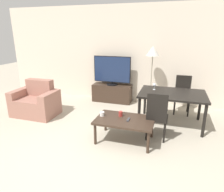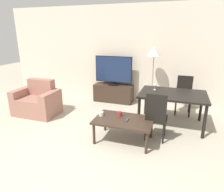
{
  "view_description": "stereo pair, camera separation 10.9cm",
  "coord_description": "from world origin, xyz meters",
  "px_view_note": "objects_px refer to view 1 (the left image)",
  "views": [
    {
      "loc": [
        1.38,
        -2.24,
        1.97
      ],
      "look_at": [
        0.15,
        1.68,
        0.65
      ],
      "focal_mm": 32.0,
      "sensor_mm": 36.0,
      "label": 1
    },
    {
      "loc": [
        1.48,
        -2.21,
        1.97
      ],
      "look_at": [
        0.15,
        1.68,
        0.65
      ],
      "focal_mm": 32.0,
      "sensor_mm": 36.0,
      "label": 2
    }
  ],
  "objects_px": {
    "dining_chair_far": "(182,93)",
    "wine_glass_left": "(154,85)",
    "floor_lamp": "(153,54)",
    "tv_stand": "(112,93)",
    "dining_chair_near": "(157,115)",
    "dining_table": "(172,96)",
    "cup_white_near": "(121,114)",
    "armchair": "(36,103)",
    "cup_colored_far": "(102,114)",
    "remote_primary": "(128,120)",
    "coffee_table": "(125,121)",
    "tv": "(112,71)"
  },
  "relations": [
    {
      "from": "dining_chair_far",
      "to": "wine_glass_left",
      "type": "xyz_separation_m",
      "value": [
        -0.65,
        -0.66,
        0.32
      ]
    },
    {
      "from": "floor_lamp",
      "to": "dining_chair_far",
      "type": "bearing_deg",
      "value": -10.62
    },
    {
      "from": "tv_stand",
      "to": "dining_chair_near",
      "type": "distance_m",
      "value": 2.38
    },
    {
      "from": "dining_chair_near",
      "to": "floor_lamp",
      "type": "xyz_separation_m",
      "value": [
        -0.33,
        1.75,
        0.91
      ]
    },
    {
      "from": "dining_table",
      "to": "cup_white_near",
      "type": "distance_m",
      "value": 1.29
    },
    {
      "from": "floor_lamp",
      "to": "wine_glass_left",
      "type": "bearing_deg",
      "value": -78.49
    },
    {
      "from": "armchair",
      "to": "cup_colored_far",
      "type": "xyz_separation_m",
      "value": [
        1.94,
        -0.56,
        0.17
      ]
    },
    {
      "from": "dining_chair_near",
      "to": "remote_primary",
      "type": "xyz_separation_m",
      "value": [
        -0.48,
        -0.23,
        -0.06
      ]
    },
    {
      "from": "tv_stand",
      "to": "coffee_table",
      "type": "xyz_separation_m",
      "value": [
        0.9,
        -2.08,
        0.14
      ]
    },
    {
      "from": "armchair",
      "to": "tv",
      "type": "xyz_separation_m",
      "value": [
        1.5,
        1.5,
        0.62
      ]
    },
    {
      "from": "armchair",
      "to": "dining_table",
      "type": "relative_size",
      "value": 0.76
    },
    {
      "from": "dining_chair_far",
      "to": "wine_glass_left",
      "type": "height_order",
      "value": "dining_chair_far"
    },
    {
      "from": "remote_primary",
      "to": "dining_chair_far",
      "type": "bearing_deg",
      "value": 62.03
    },
    {
      "from": "dining_chair_far",
      "to": "cup_colored_far",
      "type": "height_order",
      "value": "dining_chair_far"
    },
    {
      "from": "armchair",
      "to": "floor_lamp",
      "type": "xyz_separation_m",
      "value": [
        2.62,
        1.38,
        1.12
      ]
    },
    {
      "from": "armchair",
      "to": "floor_lamp",
      "type": "distance_m",
      "value": 3.17
    },
    {
      "from": "tv_stand",
      "to": "floor_lamp",
      "type": "xyz_separation_m",
      "value": [
        1.13,
        -0.12,
        1.17
      ]
    },
    {
      "from": "tv_stand",
      "to": "wine_glass_left",
      "type": "height_order",
      "value": "wine_glass_left"
    },
    {
      "from": "remote_primary",
      "to": "armchair",
      "type": "bearing_deg",
      "value": 166.45
    },
    {
      "from": "tv_stand",
      "to": "dining_chair_near",
      "type": "relative_size",
      "value": 1.2
    },
    {
      "from": "dining_table",
      "to": "dining_chair_far",
      "type": "xyz_separation_m",
      "value": [
        0.24,
        0.8,
        -0.14
      ]
    },
    {
      "from": "floor_lamp",
      "to": "cup_colored_far",
      "type": "distance_m",
      "value": 2.27
    },
    {
      "from": "floor_lamp",
      "to": "cup_white_near",
      "type": "distance_m",
      "value": 2.1
    },
    {
      "from": "coffee_table",
      "to": "cup_colored_far",
      "type": "relative_size",
      "value": 12.29
    },
    {
      "from": "wine_glass_left",
      "to": "remote_primary",
      "type": "bearing_deg",
      "value": -105.36
    },
    {
      "from": "coffee_table",
      "to": "wine_glass_left",
      "type": "distance_m",
      "value": 1.29
    },
    {
      "from": "tv",
      "to": "floor_lamp",
      "type": "height_order",
      "value": "floor_lamp"
    },
    {
      "from": "tv_stand",
      "to": "dining_chair_near",
      "type": "xyz_separation_m",
      "value": [
        1.45,
        -1.87,
        0.26
      ]
    },
    {
      "from": "coffee_table",
      "to": "dining_chair_far",
      "type": "distance_m",
      "value": 2.09
    },
    {
      "from": "dining_table",
      "to": "dining_chair_near",
      "type": "distance_m",
      "value": 0.85
    },
    {
      "from": "dining_table",
      "to": "wine_glass_left",
      "type": "relative_size",
      "value": 9.49
    },
    {
      "from": "tv",
      "to": "coffee_table",
      "type": "distance_m",
      "value": 2.33
    },
    {
      "from": "tv_stand",
      "to": "dining_table",
      "type": "distance_m",
      "value": 2.04
    },
    {
      "from": "coffee_table",
      "to": "cup_white_near",
      "type": "height_order",
      "value": "cup_white_near"
    },
    {
      "from": "dining_chair_far",
      "to": "cup_white_near",
      "type": "distance_m",
      "value": 2.05
    },
    {
      "from": "tv_stand",
      "to": "remote_primary",
      "type": "xyz_separation_m",
      "value": [
        0.97,
        -2.1,
        0.2
      ]
    },
    {
      "from": "dining_chair_far",
      "to": "floor_lamp",
      "type": "relative_size",
      "value": 0.58
    },
    {
      "from": "tv_stand",
      "to": "tv",
      "type": "distance_m",
      "value": 0.67
    },
    {
      "from": "dining_chair_near",
      "to": "cup_colored_far",
      "type": "distance_m",
      "value": 1.03
    },
    {
      "from": "dining_chair_far",
      "to": "cup_white_near",
      "type": "xyz_separation_m",
      "value": [
        -1.15,
        -1.7,
        -0.02
      ]
    },
    {
      "from": "coffee_table",
      "to": "dining_table",
      "type": "xyz_separation_m",
      "value": [
        0.8,
        1.01,
        0.26
      ]
    },
    {
      "from": "coffee_table",
      "to": "remote_primary",
      "type": "bearing_deg",
      "value": -14.66
    },
    {
      "from": "armchair",
      "to": "cup_colored_far",
      "type": "bearing_deg",
      "value": -16.14
    },
    {
      "from": "dining_chair_near",
      "to": "cup_white_near",
      "type": "bearing_deg",
      "value": -171.26
    },
    {
      "from": "cup_colored_far",
      "to": "dining_chair_far",
      "type": "bearing_deg",
      "value": 50.28
    },
    {
      "from": "dining_table",
      "to": "cup_white_near",
      "type": "height_order",
      "value": "dining_table"
    },
    {
      "from": "coffee_table",
      "to": "cup_colored_far",
      "type": "distance_m",
      "value": 0.46
    },
    {
      "from": "dining_table",
      "to": "floor_lamp",
      "type": "relative_size",
      "value": 0.85
    },
    {
      "from": "armchair",
      "to": "cup_white_near",
      "type": "relative_size",
      "value": 10.99
    },
    {
      "from": "armchair",
      "to": "dining_chair_far",
      "type": "distance_m",
      "value": 3.66
    }
  ]
}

